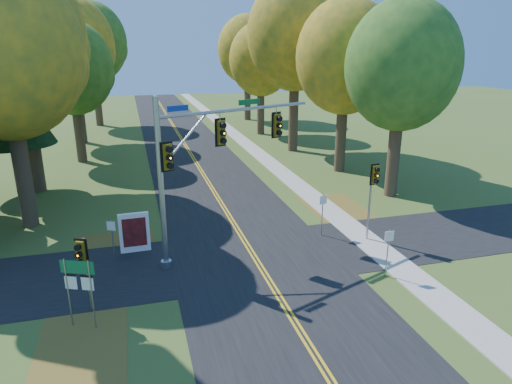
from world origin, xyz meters
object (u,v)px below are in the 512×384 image
object	(u,v)px
info_kiosk	(134,233)
route_sign_cluster	(79,280)
traffic_mast	(203,155)
east_signal_pole	(373,183)

from	to	relation	value
info_kiosk	route_sign_cluster	bearing A→B (deg)	-110.21
traffic_mast	info_kiosk	size ratio (longest dim) A/B	3.97
info_kiosk	traffic_mast	bearing A→B (deg)	-24.73
east_signal_pole	route_sign_cluster	bearing A→B (deg)	-168.89
traffic_mast	route_sign_cluster	xyz separation A→B (m)	(-5.29, -4.64, -3.12)
traffic_mast	route_sign_cluster	world-z (taller)	traffic_mast
route_sign_cluster	info_kiosk	bearing A→B (deg)	95.58
east_signal_pole	route_sign_cluster	size ratio (longest dim) A/B	1.55
east_signal_pole	route_sign_cluster	world-z (taller)	east_signal_pole
east_signal_pole	info_kiosk	world-z (taller)	east_signal_pole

